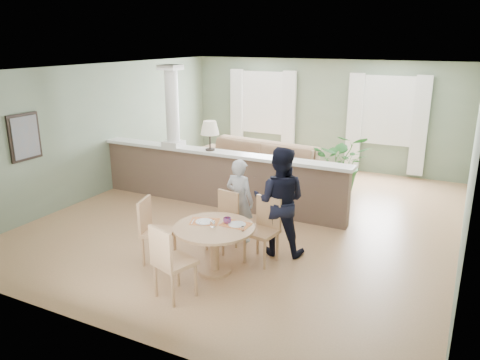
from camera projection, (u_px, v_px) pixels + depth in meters
The scene contains 12 objects.
ground at pixel (254, 216), 8.74m from camera, with size 8.00×8.00×0.00m, color tan.
room_shell at pixel (268, 115), 8.76m from camera, with size 7.02×8.02×2.71m.
pony_wall at pixel (213, 171), 9.13m from camera, with size 5.32×0.38×2.70m.
sofa at pixel (255, 166), 10.33m from camera, with size 3.30×1.29×0.96m, color olive.
houseplant at pixel (342, 163), 9.85m from camera, with size 1.19×1.03×1.32m, color #296729.
dining_table at pixel (215, 236), 6.53m from camera, with size 1.13×1.13×0.78m.
chair_far_boy at pixel (224, 218), 7.30m from camera, with size 0.47×0.47×0.91m.
chair_far_man at pixel (264, 227), 6.88m from camera, with size 0.49×0.49×0.96m.
chair_near at pixel (169, 259), 5.83m from camera, with size 0.56×0.56×0.99m.
chair_side at pixel (153, 228), 6.82m from camera, with size 0.54×0.54×0.97m.
child_person at pixel (240, 201), 7.51m from camera, with size 0.50×0.33×1.38m, color #AAAAAF.
man_person at pixel (279, 201), 7.03m from camera, with size 0.81×0.63×1.68m, color black.
Camera 1 is at (3.43, -7.41, 3.20)m, focal length 35.00 mm.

